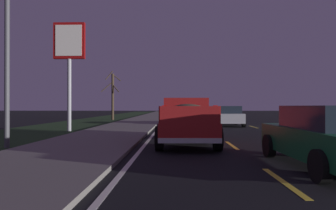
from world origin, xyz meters
TOP-DOWN VIEW (x-y plane):
  - ground at (27.00, 0.00)m, footprint 144.00×144.00m
  - sidewalk_shoulder at (27.00, 7.45)m, footprint 108.00×4.00m
  - grass_verge at (27.00, 12.45)m, footprint 108.00×6.00m
  - lane_markings at (30.02, 3.03)m, footprint 108.00×7.04m
  - pickup_truck at (10.99, 3.50)m, footprint 5.43×2.30m
  - sedan_green at (6.36, 0.20)m, footprint 4.44×2.09m
  - sedan_silver at (22.11, -0.14)m, footprint 4.44×2.08m
  - gas_price_sign at (16.70, 10.41)m, footprint 0.27×1.90m
  - street_light_near at (9.59, 9.80)m, footprint 0.36×1.97m
  - bare_tree_far at (31.80, 11.07)m, footprint 0.62×2.17m

SIDE VIEW (x-z plane):
  - ground at x=27.00m, z-range 0.00..0.00m
  - grass_verge at x=27.00m, z-range 0.00..0.01m
  - lane_markings at x=30.02m, z-range 0.00..0.01m
  - sidewalk_shoulder at x=27.00m, z-range 0.00..0.12m
  - sedan_green at x=6.36m, z-range 0.01..1.55m
  - sedan_silver at x=22.11m, z-range 0.01..1.55m
  - pickup_truck at x=10.99m, z-range 0.05..1.92m
  - bare_tree_far at x=31.80m, z-range 0.01..5.54m
  - street_light_near at x=9.59m, z-range 0.82..8.91m
  - gas_price_sign at x=16.70m, z-range 1.64..8.25m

